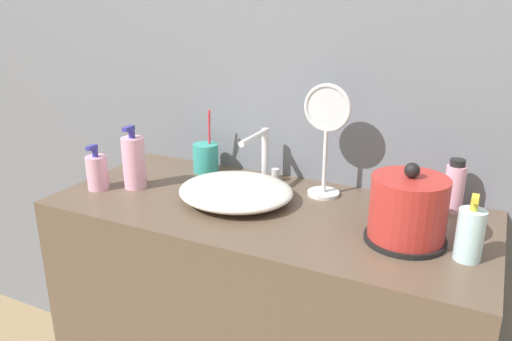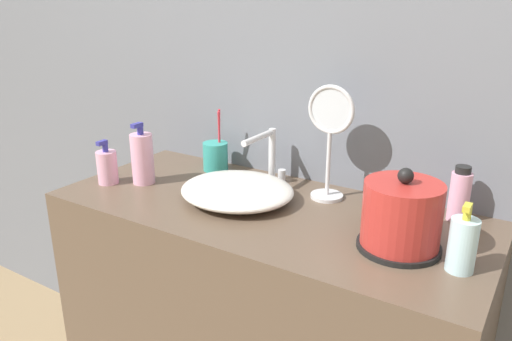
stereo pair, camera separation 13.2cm
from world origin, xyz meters
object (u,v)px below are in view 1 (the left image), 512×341
at_px(toothbrush_cup, 206,157).
at_px(mouthwash_bottle, 470,234).
at_px(hand_cream_bottle, 454,187).
at_px(shampoo_bottle, 97,172).
at_px(electric_kettle, 408,212).
at_px(faucet, 263,152).
at_px(lotion_bottle, 134,162).
at_px(vanity_mirror, 326,132).

bearing_deg(toothbrush_cup, mouthwash_bottle, -16.62).
relative_size(toothbrush_cup, hand_cream_bottle, 1.42).
height_order(toothbrush_cup, shampoo_bottle, toothbrush_cup).
relative_size(electric_kettle, mouthwash_bottle, 1.26).
xyz_separation_m(faucet, mouthwash_bottle, (0.60, -0.23, -0.04)).
xyz_separation_m(toothbrush_cup, shampoo_bottle, (-0.20, -0.27, 0.00)).
distance_m(toothbrush_cup, shampoo_bottle, 0.34).
bearing_deg(lotion_bottle, mouthwash_bottle, -1.75).
relative_size(mouthwash_bottle, vanity_mirror, 0.47).
height_order(electric_kettle, toothbrush_cup, toothbrush_cup).
bearing_deg(faucet, hand_cream_bottle, 2.78).
relative_size(lotion_bottle, hand_cream_bottle, 1.31).
relative_size(toothbrush_cup, shampoo_bottle, 1.50).
bearing_deg(electric_kettle, vanity_mirror, 144.39).
distance_m(electric_kettle, shampoo_bottle, 0.88).
bearing_deg(electric_kettle, hand_cream_bottle, 71.25).
distance_m(lotion_bottle, mouthwash_bottle, 0.92).
bearing_deg(mouthwash_bottle, toothbrush_cup, 163.38).
bearing_deg(shampoo_bottle, mouthwash_bottle, 1.81).
distance_m(faucet, shampoo_bottle, 0.49).
distance_m(toothbrush_cup, hand_cream_bottle, 0.75).
xyz_separation_m(lotion_bottle, hand_cream_bottle, (0.86, 0.23, -0.01)).
bearing_deg(lotion_bottle, faucet, 32.15).
xyz_separation_m(mouthwash_bottle, hand_cream_bottle, (-0.06, 0.26, 0.01)).
relative_size(electric_kettle, vanity_mirror, 0.60).
bearing_deg(vanity_mirror, hand_cream_bottle, 6.81).
relative_size(faucet, shampoo_bottle, 1.23).
xyz_separation_m(shampoo_bottle, hand_cream_bottle, (0.95, 0.29, 0.02)).
height_order(electric_kettle, vanity_mirror, vanity_mirror).
bearing_deg(faucet, electric_kettle, -23.73).
bearing_deg(hand_cream_bottle, vanity_mirror, -173.19).
bearing_deg(mouthwash_bottle, lotion_bottle, 178.25).
height_order(faucet, mouthwash_bottle, faucet).
bearing_deg(toothbrush_cup, shampoo_bottle, -126.65).
bearing_deg(lotion_bottle, hand_cream_bottle, 14.87).
distance_m(shampoo_bottle, hand_cream_bottle, 1.00).
distance_m(shampoo_bottle, mouthwash_bottle, 1.01).
bearing_deg(mouthwash_bottle, vanity_mirror, 151.53).
distance_m(electric_kettle, mouthwash_bottle, 0.14).
height_order(shampoo_bottle, mouthwash_bottle, mouthwash_bottle).
height_order(mouthwash_bottle, hand_cream_bottle, mouthwash_bottle).
xyz_separation_m(lotion_bottle, mouthwash_bottle, (0.92, -0.03, -0.02)).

